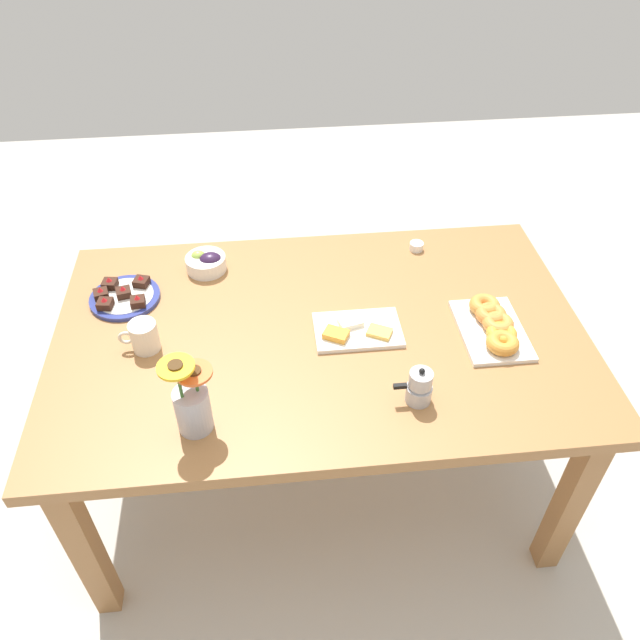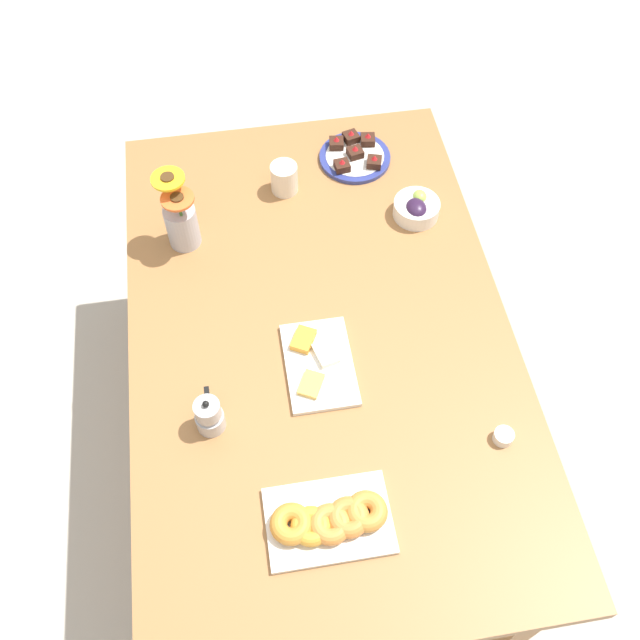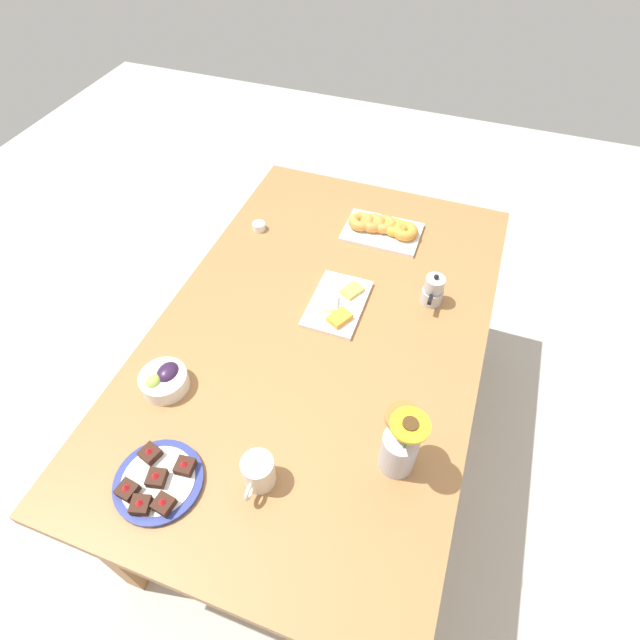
# 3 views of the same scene
# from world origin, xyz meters

# --- Properties ---
(ground_plane) EXTENTS (6.00, 6.00, 0.00)m
(ground_plane) POSITION_xyz_m (0.00, 0.00, 0.00)
(ground_plane) COLOR #B7B2A8
(dining_table) EXTENTS (1.60, 1.00, 0.74)m
(dining_table) POSITION_xyz_m (0.00, 0.00, 0.65)
(dining_table) COLOR #9E6B3D
(dining_table) RESTS_ON ground_plane
(coffee_mug) EXTENTS (0.12, 0.08, 0.09)m
(coffee_mug) POSITION_xyz_m (0.51, 0.03, 0.79)
(coffee_mug) COLOR silver
(coffee_mug) RESTS_ON dining_table
(grape_bowl) EXTENTS (0.13, 0.13, 0.07)m
(grape_bowl) POSITION_xyz_m (0.35, -0.34, 0.77)
(grape_bowl) COLOR white
(grape_bowl) RESTS_ON dining_table
(cheese_platter) EXTENTS (0.26, 0.17, 0.03)m
(cheese_platter) POSITION_xyz_m (-0.11, 0.02, 0.75)
(cheese_platter) COLOR white
(cheese_platter) RESTS_ON dining_table
(croissant_platter) EXTENTS (0.19, 0.28, 0.05)m
(croissant_platter) POSITION_xyz_m (-0.52, 0.06, 0.76)
(croissant_platter) COLOR white
(croissant_platter) RESTS_ON dining_table
(jam_cup_honey) EXTENTS (0.05, 0.05, 0.03)m
(jam_cup_honey) POSITION_xyz_m (-0.38, -0.38, 0.76)
(jam_cup_honey) COLOR white
(jam_cup_honey) RESTS_ON dining_table
(dessert_plate) EXTENTS (0.22, 0.22, 0.05)m
(dessert_plate) POSITION_xyz_m (0.61, -0.21, 0.75)
(dessert_plate) COLOR navy
(dessert_plate) RESTS_ON dining_table
(flower_vase) EXTENTS (0.13, 0.11, 0.24)m
(flower_vase) POSITION_xyz_m (0.36, 0.33, 0.82)
(flower_vase) COLOR #B2B2BC
(flower_vase) RESTS_ON dining_table
(moka_pot) EXTENTS (0.11, 0.07, 0.12)m
(moka_pot) POSITION_xyz_m (-0.23, 0.30, 0.79)
(moka_pot) COLOR #B7B7BC
(moka_pot) RESTS_ON dining_table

